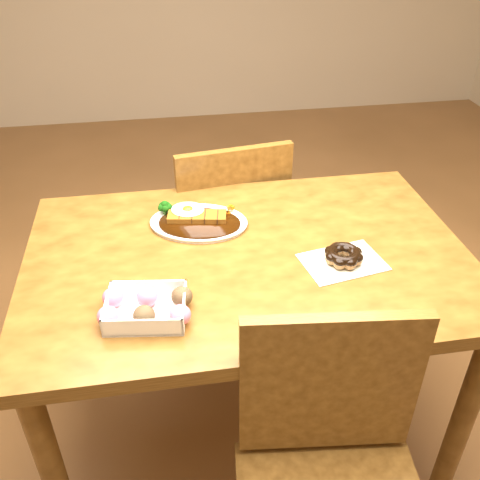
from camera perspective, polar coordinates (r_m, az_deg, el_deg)
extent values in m
plane|color=brown|center=(1.98, 0.67, -19.34)|extent=(6.00, 6.00, 0.00)
cube|color=#502F10|center=(1.46, 0.86, -2.05)|extent=(1.20, 0.80, 0.04)
cylinder|color=#502F10|center=(1.67, 22.57, -17.52)|extent=(0.06, 0.06, 0.71)
cylinder|color=#502F10|center=(1.97, -16.78, -6.52)|extent=(0.06, 0.06, 0.71)
cylinder|color=#502F10|center=(2.09, 13.86, -3.46)|extent=(0.06, 0.06, 0.71)
cube|color=#502F10|center=(2.12, -2.00, 0.83)|extent=(0.47, 0.47, 0.04)
cylinder|color=#502F10|center=(2.42, 0.88, -0.86)|extent=(0.04, 0.04, 0.41)
cylinder|color=#502F10|center=(2.36, -7.00, -2.26)|extent=(0.04, 0.04, 0.41)
cylinder|color=#502F10|center=(2.17, 3.69, -5.76)|extent=(0.04, 0.04, 0.41)
cylinder|color=#502F10|center=(2.10, -5.12, -7.53)|extent=(0.04, 0.04, 0.41)
cube|color=#502F10|center=(1.84, -0.54, 3.99)|extent=(0.40, 0.09, 0.40)
cube|color=#502F10|center=(1.23, 9.55, -15.00)|extent=(0.40, 0.07, 0.40)
ellipsoid|color=white|center=(1.57, -4.42, 1.81)|extent=(0.32, 0.26, 0.01)
ellipsoid|color=black|center=(1.55, -4.33, 1.79)|extent=(0.27, 0.22, 0.01)
cube|color=#6B380C|center=(1.57, -4.61, 2.47)|extent=(0.18, 0.09, 0.02)
ellipsoid|color=white|center=(1.58, -5.60, 3.26)|extent=(0.11, 0.10, 0.01)
ellipsoid|color=#FFB214|center=(1.58, -5.60, 3.29)|extent=(0.03, 0.03, 0.02)
cube|color=white|center=(1.26, -9.99, -7.11)|extent=(0.20, 0.16, 0.05)
ellipsoid|color=pink|center=(1.25, -13.90, -7.90)|extent=(0.05, 0.05, 0.05)
ellipsoid|color=black|center=(1.23, -10.19, -7.93)|extent=(0.05, 0.05, 0.05)
ellipsoid|color=pink|center=(1.22, -6.41, -7.94)|extent=(0.05, 0.05, 0.05)
ellipsoid|color=pink|center=(1.30, -13.40, -5.99)|extent=(0.05, 0.05, 0.05)
ellipsoid|color=pink|center=(1.28, -9.84, -6.00)|extent=(0.05, 0.05, 0.05)
ellipsoid|color=black|center=(1.27, -6.21, -5.99)|extent=(0.05, 0.05, 0.05)
cube|color=silver|center=(1.44, 10.90, -2.31)|extent=(0.23, 0.18, 0.00)
torus|color=olive|center=(1.43, 10.98, -1.72)|extent=(0.12, 0.12, 0.03)
torus|color=black|center=(1.43, 11.02, -1.42)|extent=(0.11, 0.11, 0.02)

